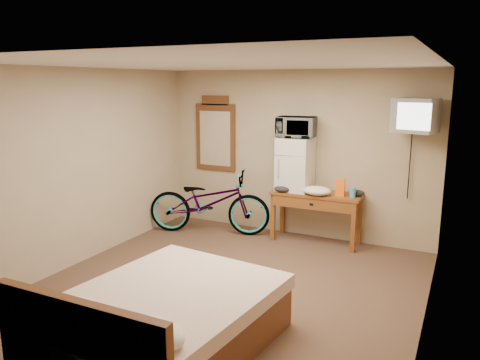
{
  "coord_description": "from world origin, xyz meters",
  "views": [
    {
      "loc": [
        2.34,
        -4.36,
        2.32
      ],
      "look_at": [
        -0.23,
        0.88,
        1.09
      ],
      "focal_mm": 35.0,
      "sensor_mm": 36.0,
      "label": 1
    }
  ],
  "objects_px": {
    "microwave": "(296,127)",
    "blue_cup": "(353,193)",
    "mini_fridge": "(295,164)",
    "wall_mirror": "(215,134)",
    "desk": "(316,201)",
    "crt_television": "(416,115)",
    "bed": "(158,323)",
    "bicycle": "(209,202)"
  },
  "relations": [
    {
      "from": "microwave",
      "to": "blue_cup",
      "type": "relative_size",
      "value": 3.86
    },
    {
      "from": "mini_fridge",
      "to": "wall_mirror",
      "type": "xyz_separation_m",
      "value": [
        -1.45,
        0.21,
        0.34
      ]
    },
    {
      "from": "wall_mirror",
      "to": "mini_fridge",
      "type": "bearing_deg",
      "value": -8.28
    },
    {
      "from": "desk",
      "to": "mini_fridge",
      "type": "bearing_deg",
      "value": 170.18
    },
    {
      "from": "blue_cup",
      "to": "crt_television",
      "type": "distance_m",
      "value": 1.31
    },
    {
      "from": "bed",
      "to": "bicycle",
      "type": "bearing_deg",
      "value": 112.25
    },
    {
      "from": "blue_cup",
      "to": "bed",
      "type": "bearing_deg",
      "value": -104.8
    },
    {
      "from": "mini_fridge",
      "to": "bed",
      "type": "xyz_separation_m",
      "value": [
        -0.0,
        -3.44,
        -0.85
      ]
    },
    {
      "from": "bicycle",
      "to": "bed",
      "type": "distance_m",
      "value": 3.35
    },
    {
      "from": "wall_mirror",
      "to": "desk",
      "type": "bearing_deg",
      "value": -8.58
    },
    {
      "from": "desk",
      "to": "mini_fridge",
      "type": "distance_m",
      "value": 0.62
    },
    {
      "from": "crt_television",
      "to": "wall_mirror",
      "type": "bearing_deg",
      "value": 175.31
    },
    {
      "from": "mini_fridge",
      "to": "crt_television",
      "type": "bearing_deg",
      "value": -1.43
    },
    {
      "from": "bed",
      "to": "crt_television",
      "type": "bearing_deg",
      "value": 64.48
    },
    {
      "from": "desk",
      "to": "mini_fridge",
      "type": "relative_size",
      "value": 1.67
    },
    {
      "from": "mini_fridge",
      "to": "crt_television",
      "type": "height_order",
      "value": "crt_television"
    },
    {
      "from": "mini_fridge",
      "to": "blue_cup",
      "type": "height_order",
      "value": "mini_fridge"
    },
    {
      "from": "blue_cup",
      "to": "bed",
      "type": "height_order",
      "value": "bed"
    },
    {
      "from": "wall_mirror",
      "to": "bed",
      "type": "distance_m",
      "value": 4.1
    },
    {
      "from": "bicycle",
      "to": "bed",
      "type": "xyz_separation_m",
      "value": [
        1.27,
        -3.1,
        -0.2
      ]
    },
    {
      "from": "desk",
      "to": "blue_cup",
      "type": "xyz_separation_m",
      "value": [
        0.53,
        -0.03,
        0.2
      ]
    },
    {
      "from": "mini_fridge",
      "to": "microwave",
      "type": "bearing_deg",
      "value": 56.31
    },
    {
      "from": "bed",
      "to": "wall_mirror",
      "type": "bearing_deg",
      "value": 111.65
    },
    {
      "from": "microwave",
      "to": "crt_television",
      "type": "bearing_deg",
      "value": -8.41
    },
    {
      "from": "desk",
      "to": "bicycle",
      "type": "xyz_separation_m",
      "value": [
        -1.62,
        -0.28,
        -0.13
      ]
    },
    {
      "from": "crt_television",
      "to": "wall_mirror",
      "type": "height_order",
      "value": "crt_television"
    },
    {
      "from": "desk",
      "to": "wall_mirror",
      "type": "bearing_deg",
      "value": 171.42
    },
    {
      "from": "blue_cup",
      "to": "bicycle",
      "type": "distance_m",
      "value": 2.19
    },
    {
      "from": "microwave",
      "to": "bed",
      "type": "height_order",
      "value": "microwave"
    },
    {
      "from": "desk",
      "to": "blue_cup",
      "type": "relative_size",
      "value": 9.26
    },
    {
      "from": "wall_mirror",
      "to": "crt_television",
      "type": "bearing_deg",
      "value": -4.69
    },
    {
      "from": "mini_fridge",
      "to": "bicycle",
      "type": "distance_m",
      "value": 1.46
    },
    {
      "from": "desk",
      "to": "microwave",
      "type": "relative_size",
      "value": 2.4
    },
    {
      "from": "crt_television",
      "to": "wall_mirror",
      "type": "xyz_separation_m",
      "value": [
        -3.07,
        0.25,
        -0.42
      ]
    },
    {
      "from": "desk",
      "to": "microwave",
      "type": "height_order",
      "value": "microwave"
    },
    {
      "from": "mini_fridge",
      "to": "bicycle",
      "type": "relative_size",
      "value": 0.41
    },
    {
      "from": "bicycle",
      "to": "crt_television",
      "type": "bearing_deg",
      "value": -101.06
    },
    {
      "from": "blue_cup",
      "to": "wall_mirror",
      "type": "height_order",
      "value": "wall_mirror"
    },
    {
      "from": "blue_cup",
      "to": "mini_fridge",
      "type": "bearing_deg",
      "value": 173.9
    },
    {
      "from": "wall_mirror",
      "to": "bed",
      "type": "relative_size",
      "value": 0.55
    },
    {
      "from": "blue_cup",
      "to": "crt_television",
      "type": "relative_size",
      "value": 0.22
    },
    {
      "from": "blue_cup",
      "to": "crt_television",
      "type": "bearing_deg",
      "value": 4.16
    }
  ]
}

